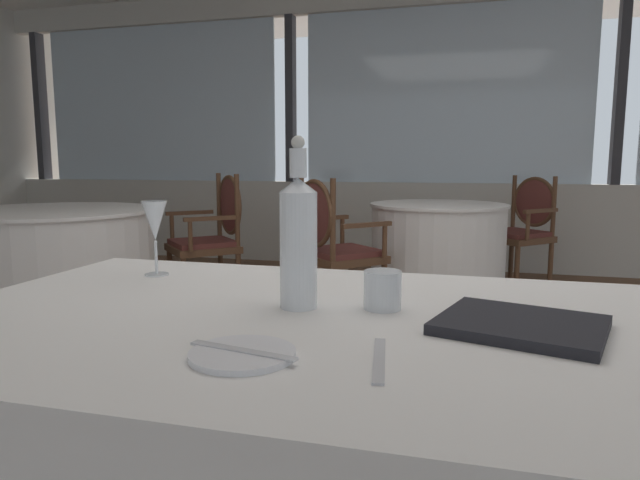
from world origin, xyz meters
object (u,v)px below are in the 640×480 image
object	(u,v)px
water_bottle	(298,239)
dining_chair_0_1	(523,223)
side_plate	(242,354)
water_tumbler	(383,290)
wine_glass	(155,223)
menu_book	(521,325)
dining_chair_0_0	(331,239)
dining_chair_1_0	(214,229)

from	to	relation	value
water_bottle	dining_chair_0_1	bearing A→B (deg)	78.54
side_plate	water_bottle	distance (m)	0.35
side_plate	water_tumbler	distance (m)	0.39
water_tumbler	dining_chair_0_1	distance (m)	3.79
wine_glass	menu_book	world-z (taller)	wine_glass
water_bottle	dining_chair_0_1	world-z (taller)	water_bottle
dining_chair_0_0	dining_chair_1_0	xyz separation A→B (m)	(-0.96, 0.26, 0.01)
wine_glass	water_tumbler	distance (m)	0.69
wine_glass	water_bottle	bearing A→B (deg)	-25.30
wine_glass	dining_chair_0_1	distance (m)	3.77
wine_glass	dining_chair_0_1	xyz separation A→B (m)	(1.24, 3.54, -0.34)
side_plate	dining_chair_0_1	xyz separation A→B (m)	(0.76, 4.08, -0.20)
menu_book	dining_chair_0_1	bearing A→B (deg)	101.36
menu_book	dining_chair_0_0	world-z (taller)	dining_chair_0_0
wine_glass	menu_book	distance (m)	0.97
dining_chair_0_0	dining_chair_0_1	xyz separation A→B (m)	(1.30, 1.34, -0.00)
wine_glass	water_tumbler	size ratio (longest dim) A/B	2.50
side_plate	dining_chair_1_0	xyz separation A→B (m)	(-1.50, 3.01, -0.20)
water_tumbler	dining_chair_0_0	size ratio (longest dim) A/B	0.08
side_plate	wine_glass	world-z (taller)	wine_glass
water_tumbler	menu_book	distance (m)	0.28
water_bottle	water_tumbler	bearing A→B (deg)	11.02
dining_chair_0_1	dining_chair_1_0	xyz separation A→B (m)	(-2.26, -1.07, 0.01)
wine_glass	menu_book	bearing A→B (deg)	-16.71
side_plate	dining_chair_1_0	world-z (taller)	dining_chair_1_0
water_bottle	dining_chair_0_1	size ratio (longest dim) A/B	0.38
dining_chair_1_0	menu_book	bearing A→B (deg)	81.39
water_bottle	dining_chair_1_0	xyz separation A→B (m)	(-1.50, 2.69, -0.34)
dining_chair_0_0	dining_chair_0_1	distance (m)	1.86
dining_chair_0_0	wine_glass	bearing A→B (deg)	-134.23
wine_glass	dining_chair_1_0	distance (m)	2.69
side_plate	dining_chair_0_0	distance (m)	2.81
water_tumbler	dining_chair_1_0	bearing A→B (deg)	122.14
water_tumbler	menu_book	size ratio (longest dim) A/B	0.29
wine_glass	dining_chair_1_0	bearing A→B (deg)	112.46
side_plate	wine_glass	distance (m)	0.74
dining_chair_0_1	dining_chair_1_0	size ratio (longest dim) A/B	0.97
wine_glass	dining_chair_0_0	xyz separation A→B (m)	(-0.06, 2.21, -0.34)
water_bottle	water_tumbler	world-z (taller)	water_bottle
water_bottle	water_tumbler	distance (m)	0.21
water_bottle	menu_book	distance (m)	0.47
dining_chair_1_0	wine_glass	bearing A→B (deg)	68.59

